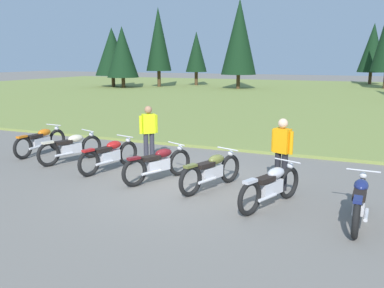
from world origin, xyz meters
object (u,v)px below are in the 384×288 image
rider_with_back_turned (149,131)px  motorcycle_olive (212,171)px  motorcycle_maroon (158,164)px  motorcycle_navy (360,201)px  motorcycle_silver (271,186)px  motorcycle_cream (71,147)px  motorcycle_orange (41,141)px  rider_checking_bike (282,150)px  motorcycle_red (110,155)px

rider_with_back_turned → motorcycle_olive: bearing=-31.7°
motorcycle_maroon → motorcycle_navy: bearing=-11.3°
motorcycle_silver → motorcycle_navy: same height
motorcycle_navy → motorcycle_maroon: bearing=168.7°
motorcycle_cream → motorcycle_maroon: same height
motorcycle_maroon → motorcycle_olive: bearing=-3.4°
motorcycle_cream → motorcycle_silver: same height
motorcycle_silver → motorcycle_cream: bearing=167.8°
motorcycle_cream → motorcycle_maroon: bearing=-11.6°
motorcycle_maroon → motorcycle_silver: same height
motorcycle_silver → motorcycle_orange: bearing=167.2°
motorcycle_cream → rider_with_back_turned: (2.16, 0.80, 0.51)m
rider_with_back_turned → rider_checking_bike: bearing=-13.7°
motorcycle_silver → motorcycle_maroon: bearing=167.1°
motorcycle_cream → rider_with_back_turned: rider_with_back_turned is taller
rider_with_back_turned → motorcycle_cream: bearing=-159.7°
motorcycle_orange → rider_checking_bike: bearing=-4.3°
motorcycle_orange → motorcycle_cream: same height
motorcycle_cream → motorcycle_red: bearing=-12.2°
motorcycle_navy → rider_with_back_turned: (-5.72, 2.39, 0.51)m
motorcycle_olive → motorcycle_orange: bearing=169.4°
rider_with_back_turned → motorcycle_navy: bearing=-22.7°
motorcycle_orange → motorcycle_navy: 9.62m
motorcycle_orange → rider_with_back_turned: bearing=6.1°
rider_checking_bike → motorcycle_orange: bearing=175.7°
rider_checking_bike → motorcycle_red: bearing=-177.9°
motorcycle_maroon → rider_checking_bike: 3.02m
motorcycle_olive → motorcycle_navy: same height
motorcycle_maroon → motorcycle_red: bearing=169.0°
rider_with_back_turned → motorcycle_orange: bearing=-173.9°
motorcycle_red → motorcycle_navy: same height
motorcycle_silver → rider_with_back_turned: rider_with_back_turned is taller
motorcycle_maroon → motorcycle_silver: size_ratio=0.98×
motorcycle_cream → motorcycle_red: (1.58, -0.34, 0.00)m
motorcycle_olive → motorcycle_silver: 1.63m
motorcycle_navy → motorcycle_orange: bearing=168.0°
motorcycle_cream → motorcycle_maroon: size_ratio=1.03×
motorcycle_cream → motorcycle_navy: (7.88, -1.59, 0.00)m
motorcycle_maroon → rider_checking_bike: (2.93, 0.49, 0.51)m
motorcycle_cream → rider_checking_bike: 6.19m
motorcycle_olive → motorcycle_navy: 3.31m
motorcycle_cream → rider_checking_bike: rider_checking_bike is taller
motorcycle_maroon → motorcycle_navy: size_ratio=0.93×
motorcycle_orange → motorcycle_cream: (1.52, -0.41, 0.00)m
motorcycle_cream → motorcycle_red: 1.62m
motorcycle_cream → motorcycle_navy: same height
motorcycle_olive → rider_with_back_turned: 3.00m
motorcycle_orange → motorcycle_olive: size_ratio=1.05×
motorcycle_orange → motorcycle_navy: bearing=-12.0°
motorcycle_maroon → rider_with_back_turned: (-1.07, 1.47, 0.51)m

